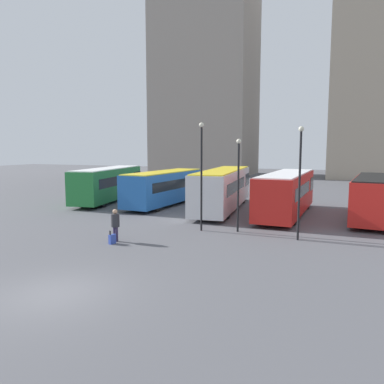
% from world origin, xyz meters
% --- Properties ---
extents(ground_plane, '(160.00, 160.00, 0.00)m').
position_xyz_m(ground_plane, '(0.00, 0.00, 0.00)').
color(ground_plane, '#56565B').
extents(building_block_left, '(17.58, 13.58, 41.07)m').
position_xyz_m(building_block_left, '(-15.35, 57.73, 20.54)').
color(building_block_left, gray).
rests_on(building_block_left, ground_plane).
extents(bus_0, '(4.20, 10.86, 3.10)m').
position_xyz_m(bus_0, '(-11.04, 19.38, 1.69)').
color(bus_0, '#237A38').
rests_on(bus_0, ground_plane).
extents(bus_1, '(3.09, 10.15, 2.93)m').
position_xyz_m(bus_1, '(-5.22, 19.26, 1.59)').
color(bus_1, '#1E56A3').
rests_on(bus_1, ground_plane).
extents(bus_2, '(3.82, 12.68, 3.19)m').
position_xyz_m(bus_2, '(0.06, 19.09, 1.74)').
color(bus_2, silver).
rests_on(bus_2, ground_plane).
extents(bus_3, '(2.95, 11.19, 3.11)m').
position_xyz_m(bus_3, '(5.17, 18.24, 1.70)').
color(bus_3, red).
rests_on(bus_3, ground_plane).
extents(bus_4, '(3.53, 9.74, 2.99)m').
position_xyz_m(bus_4, '(11.03, 18.49, 1.62)').
color(bus_4, red).
rests_on(bus_4, ground_plane).
extents(traveler, '(0.54, 0.54, 1.73)m').
position_xyz_m(traveler, '(-2.11, 6.88, 1.02)').
color(traveler, '#382D4C').
rests_on(traveler, ground_plane).
extents(suitcase, '(0.27, 0.40, 0.71)m').
position_xyz_m(suitcase, '(-1.99, 6.38, 0.25)').
color(suitcase, '#334CB2').
rests_on(suitcase, ground_plane).
extents(lamp_post_0, '(0.28, 0.28, 5.43)m').
position_xyz_m(lamp_post_0, '(3.28, 11.52, 3.21)').
color(lamp_post_0, black).
rests_on(lamp_post_0, ground_plane).
extents(lamp_post_1, '(0.28, 0.28, 6.37)m').
position_xyz_m(lamp_post_1, '(1.18, 11.01, 3.70)').
color(lamp_post_1, black).
rests_on(lamp_post_1, ground_plane).
extents(lamp_post_2, '(0.28, 0.28, 6.03)m').
position_xyz_m(lamp_post_2, '(6.79, 10.76, 3.52)').
color(lamp_post_2, black).
rests_on(lamp_post_2, ground_plane).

